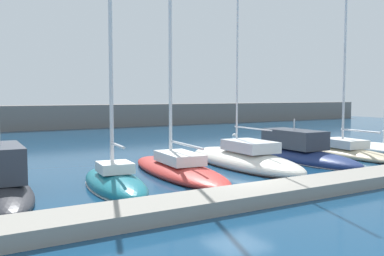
# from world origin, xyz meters

# --- Properties ---
(ground_plane) EXTENTS (120.00, 120.00, 0.00)m
(ground_plane) POSITION_xyz_m (0.00, 0.00, 0.00)
(ground_plane) COLOR navy
(dock_pier) EXTENTS (40.99, 2.06, 0.51)m
(dock_pier) POSITION_xyz_m (0.00, -2.15, 0.26)
(dock_pier) COLOR gray
(dock_pier) RESTS_ON ground_plane
(breakwater_seawall) EXTENTS (108.00, 3.90, 2.89)m
(breakwater_seawall) POSITION_xyz_m (0.00, 39.16, 1.45)
(breakwater_seawall) COLOR slate
(breakwater_seawall) RESTS_ON ground_plane
(motorboat_charcoal_third) EXTENTS (2.72, 7.90, 3.37)m
(motorboat_charcoal_third) POSITION_xyz_m (-8.97, 3.99, 0.56)
(motorboat_charcoal_third) COLOR #2D2D33
(motorboat_charcoal_third) RESTS_ON ground_plane
(sailboat_teal_fourth) EXTENTS (2.95, 6.90, 10.85)m
(sailboat_teal_fourth) POSITION_xyz_m (-4.55, 2.88, 0.33)
(sailboat_teal_fourth) COLOR #19707F
(sailboat_teal_fourth) RESTS_ON ground_plane
(sailboat_red_fifth) EXTENTS (3.81, 10.12, 16.86)m
(sailboat_red_fifth) POSITION_xyz_m (-0.47, 4.50, 0.39)
(sailboat_red_fifth) COLOR #B72D28
(sailboat_red_fifth) RESTS_ON ground_plane
(sailboat_ivory_sixth) EXTENTS (3.76, 10.34, 17.56)m
(sailboat_ivory_sixth) POSITION_xyz_m (4.03, 4.80, 0.36)
(sailboat_ivory_sixth) COLOR silver
(sailboat_ivory_sixth) RESTS_ON ground_plane
(motorboat_navy_seventh) EXTENTS (3.14, 9.50, 2.89)m
(motorboat_navy_seventh) POSITION_xyz_m (8.38, 4.69, 0.51)
(motorboat_navy_seventh) COLOR navy
(motorboat_navy_seventh) RESTS_ON ground_plane
(sailboat_sand_eighth) EXTENTS (3.39, 8.80, 14.75)m
(sailboat_sand_eighth) POSITION_xyz_m (12.57, 4.39, 0.33)
(sailboat_sand_eighth) COLOR beige
(sailboat_sand_eighth) RESTS_ON ground_plane
(mooring_buoy_white) EXTENTS (0.53, 0.53, 0.53)m
(mooring_buoy_white) POSITION_xyz_m (14.78, 19.94, 0.00)
(mooring_buoy_white) COLOR white
(mooring_buoy_white) RESTS_ON ground_plane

